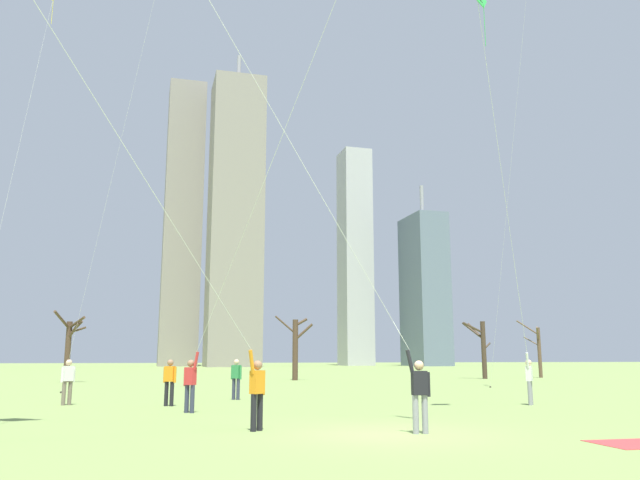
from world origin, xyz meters
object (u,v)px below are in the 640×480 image
object	(u,v)px
kite_flyer_foreground_right_green	(523,329)
bare_tree_leftmost	(69,344)
bare_tree_rightmost	(296,346)
bare_tree_far_right_edge	(482,346)
kite_flyer_far_back_white	(176,255)
distant_kite_low_near_trees_red	(525,9)
distant_kite_drifting_right_yellow	(45,32)
bystander_far_off_by_trees	(236,377)
kite_flyer_foreground_left_orange	(307,188)
kite_flyer_midfield_right_blue	(229,283)
bystander_watching_nearby	(170,380)
bystander_strolling_midfield	(68,380)
bare_tree_left_of_center	(538,349)

from	to	relation	value
kite_flyer_foreground_right_green	bare_tree_leftmost	distance (m)	33.27
bare_tree_rightmost	bare_tree_far_right_edge	distance (m)	15.46
kite_flyer_far_back_white	distant_kite_low_near_trees_red	xyz separation A→B (m)	(18.81, 13.99, 16.76)
distant_kite_low_near_trees_red	distant_kite_drifting_right_yellow	size ratio (longest dim) A/B	1.30
bystander_far_off_by_trees	bare_tree_far_right_edge	xyz separation A→B (m)	(22.92, 20.45, 1.74)
kite_flyer_foreground_left_orange	bare_tree_far_right_edge	xyz separation A→B (m)	(23.25, 33.46, -2.79)
kite_flyer_midfield_right_blue	bystander_far_off_by_trees	bearing A→B (deg)	79.93
bystander_watching_nearby	bare_tree_far_right_edge	distance (m)	34.67
kite_flyer_midfield_right_blue	bystander_watching_nearby	world-z (taller)	kite_flyer_midfield_right_blue
kite_flyer_midfield_right_blue	bare_tree_far_right_edge	size ratio (longest dim) A/B	3.88
bystander_watching_nearby	bare_tree_rightmost	size ratio (longest dim) A/B	0.33
bare_tree_far_right_edge	kite_flyer_far_back_white	bearing A→B (deg)	-128.18
bystander_strolling_midfield	bystander_far_off_by_trees	bearing A→B (deg)	12.03
kite_flyer_midfield_right_blue	kite_flyer_foreground_left_orange	world-z (taller)	kite_flyer_foreground_left_orange
bystander_watching_nearby	bystander_strolling_midfield	distance (m)	3.83
bare_tree_left_of_center	bare_tree_far_right_edge	size ratio (longest dim) A/B	1.07
distant_kite_low_near_trees_red	distant_kite_drifting_right_yellow	world-z (taller)	distant_kite_low_near_trees_red
kite_flyer_far_back_white	bare_tree_far_right_edge	xyz separation A→B (m)	(26.05, 33.13, -1.19)
bystander_strolling_midfield	kite_flyer_far_back_white	bearing A→B (deg)	-74.33
kite_flyer_far_back_white	kite_flyer_foreground_left_orange	world-z (taller)	kite_flyer_foreground_left_orange
kite_flyer_midfield_right_blue	kite_flyer_foreground_left_orange	xyz separation A→B (m)	(1.02, -5.44, 1.55)
distant_kite_low_near_trees_red	bystander_watching_nearby	bearing A→B (deg)	-167.49
kite_flyer_midfield_right_blue	bystander_far_off_by_trees	distance (m)	8.25
kite_flyer_midfield_right_blue	bare_tree_rightmost	distance (m)	30.16
kite_flyer_midfield_right_blue	bystander_watching_nearby	bearing A→B (deg)	106.50
distant_kite_drifting_right_yellow	bare_tree_leftmost	xyz separation A→B (m)	(-0.18, 19.60, -13.40)
bystander_watching_nearby	bystander_far_off_by_trees	distance (m)	3.92
bare_tree_left_of_center	bare_tree_far_right_edge	distance (m)	6.37
kite_flyer_midfield_right_blue	distant_kite_drifting_right_yellow	xyz separation A→B (m)	(-7.30, 9.51, 12.12)
bystander_far_off_by_trees	bare_tree_rightmost	size ratio (longest dim) A/B	0.33
bystander_watching_nearby	bare_tree_rightmost	distance (m)	26.17
bare_tree_far_right_edge	kite_flyer_foreground_left_orange	bearing A→B (deg)	-124.79
bystander_strolling_midfield	bare_tree_leftmost	bearing A→B (deg)	96.26
distant_kite_low_near_trees_red	kite_flyer_foreground_left_orange	bearing A→B (deg)	-138.17
kite_flyer_midfield_right_blue	bystander_far_off_by_trees	world-z (taller)	kite_flyer_midfield_right_blue
bystander_watching_nearby	bare_tree_leftmost	bearing A→B (deg)	103.99
distant_kite_drifting_right_yellow	kite_flyer_midfield_right_blue	bearing A→B (deg)	-52.50
kite_flyer_midfield_right_blue	kite_flyer_far_back_white	size ratio (longest dim) A/B	1.18
kite_flyer_foreground_left_orange	bare_tree_left_of_center	distance (m)	45.73
distant_kite_drifting_right_yellow	bare_tree_leftmost	distance (m)	23.74
bystander_far_off_by_trees	bare_tree_leftmost	bearing A→B (deg)	112.27
bystander_watching_nearby	kite_flyer_foreground_right_green	bearing A→B (deg)	-16.23
kite_flyer_foreground_left_orange	bystander_strolling_midfield	world-z (taller)	kite_flyer_foreground_left_orange
bare_tree_left_of_center	kite_flyer_midfield_right_blue	bearing A→B (deg)	-136.03
bystander_far_off_by_trees	bare_tree_left_of_center	bearing A→B (deg)	36.85
kite_flyer_foreground_left_orange	distant_kite_drifting_right_yellow	bearing A→B (deg)	119.08
bare_tree_rightmost	bystander_far_off_by_trees	bearing A→B (deg)	-109.39
bystander_far_off_by_trees	distant_kite_low_near_trees_red	xyz separation A→B (m)	(15.68, 1.31, 19.69)
kite_flyer_foreground_left_orange	bare_tree_far_right_edge	distance (m)	40.84
kite_flyer_foreground_right_green	bare_tree_rightmost	world-z (taller)	kite_flyer_foreground_right_green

